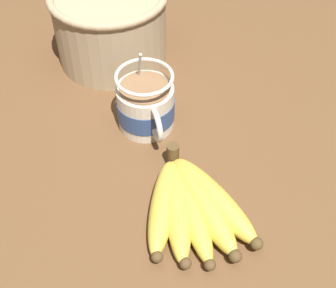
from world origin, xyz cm
name	(u,v)px	position (x,y,z in cm)	size (l,w,h in cm)	color
table	(145,171)	(0.00, 0.00, 1.55)	(120.37, 120.37, 3.10)	brown
coffee_mug	(146,106)	(-8.93, 2.96, 7.43)	(14.85, 9.77, 13.66)	beige
banana_bunch	(192,205)	(10.92, 4.05, 5.03)	(21.22, 16.92, 4.37)	#4C381E
woven_basket	(110,24)	(-29.56, 2.11, 10.70)	(22.24, 22.24, 14.48)	tan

